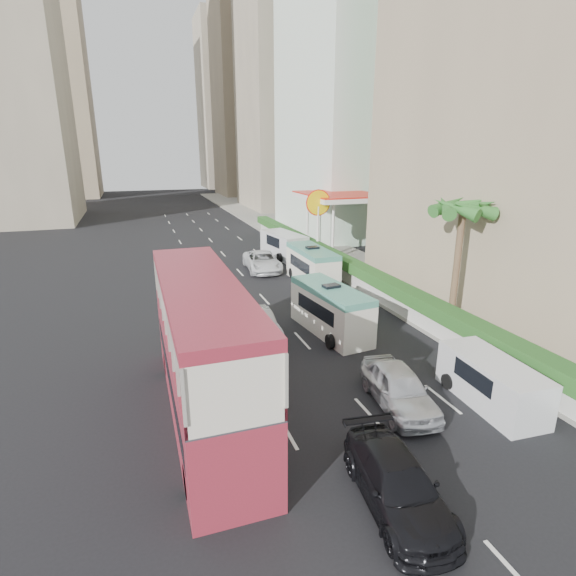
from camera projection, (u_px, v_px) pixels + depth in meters
name	position (u px, v px, depth m)	size (l,w,h in m)	color
ground_plane	(354.00, 386.00, 18.38)	(200.00, 200.00, 0.00)	black
double_decker_bus	(204.00, 350.00, 15.78)	(2.50, 11.00, 5.06)	maroon
car_silver_lane_a	(259.00, 335.00, 23.42)	(1.43, 4.11, 1.36)	silver
car_silver_lane_b	(397.00, 405.00, 17.01)	(1.79, 4.44, 1.51)	silver
car_black	(395.00, 504.00, 12.28)	(1.89, 4.64, 1.35)	black
van_asset	(262.00, 270.00, 36.08)	(2.47, 5.35, 1.49)	silver
minibus_near	(331.00, 310.00, 23.49)	(1.87, 5.61, 2.49)	silver
minibus_far	(312.00, 266.00, 32.21)	(1.93, 5.79, 2.57)	silver
panel_van_near	(491.00, 382.00, 16.91)	(1.77, 4.42, 1.77)	silver
panel_van_far	(284.00, 245.00, 40.28)	(2.17, 5.43, 2.17)	silver
sidewalk	(320.00, 248.00, 43.74)	(6.00, 120.00, 0.18)	#99968C
kerb_wall	(344.00, 273.00, 32.76)	(0.30, 44.00, 1.00)	silver
hedge	(344.00, 261.00, 32.50)	(1.10, 44.00, 0.70)	#2D6626
palm_tree	(456.00, 268.00, 23.41)	(0.36, 0.36, 6.40)	brown
shell_station	(339.00, 224.00, 41.46)	(6.50, 8.00, 5.50)	silver
tower_mid	(295.00, 43.00, 69.03)	(16.00, 16.00, 50.00)	tan
tower_far_a	(250.00, 85.00, 91.31)	(14.00, 14.00, 44.00)	tan
tower_far_b	(229.00, 105.00, 111.79)	(14.00, 14.00, 40.00)	tan
tower_left_b	(43.00, 75.00, 86.21)	(16.00, 16.00, 46.00)	tan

